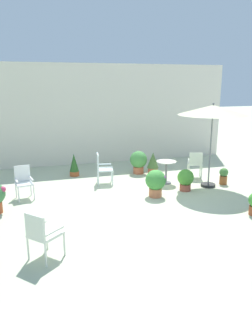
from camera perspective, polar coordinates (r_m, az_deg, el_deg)
The scene contains 14 objects.
ground_plane at distance 8.92m, azimuth 0.41°, elevation -5.52°, with size 60.00×60.00×0.00m, color beige.
villa_facade at distance 12.79m, azimuth -5.56°, elevation 9.30°, with size 10.81×0.30×3.78m, color silver.
patio_umbrella_0 at distance 9.89m, azimuth 14.96°, elevation 9.59°, with size 2.03×2.03×2.52m.
cafe_table_0 at distance 10.28m, azimuth 7.05°, elevation -0.02°, with size 0.62×0.62×0.71m.
patio_chair_0 at distance 10.17m, azimuth -4.22°, elevation 0.22°, with size 0.55×0.54×0.96m.
patio_chair_1 at distance 6.03m, azimuth -14.52°, elevation -10.91°, with size 0.69×0.69×0.91m.
patio_chair_2 at distance 11.02m, azimuth 12.02°, elevation 0.93°, with size 0.58×0.56×0.88m.
patio_chair_3 at distance 9.33m, azimuth -17.49°, elevation -2.05°, with size 0.51×0.52×0.89m.
potted_plant_0 at distance 9.69m, azimuth 10.38°, elevation -1.91°, with size 0.48×0.48×0.64m.
potted_plant_3 at distance 9.05m, azimuth 5.22°, elevation -2.40°, with size 0.57×0.57×0.77m.
potted_plant_4 at distance 11.28m, azimuth 4.73°, elevation 0.94°, with size 0.40×0.40×0.77m.
potted_plant_5 at distance 11.17m, azimuth -9.06°, elevation 0.48°, with size 0.32×0.32×0.77m.
potted_plant_7 at distance 11.33m, azimuth 2.20°, elevation 1.24°, with size 0.60×0.60×0.79m.
potted_plant_8 at distance 10.59m, azimuth 16.69°, elevation -1.29°, with size 0.27×0.27×0.52m.
Camera 1 is at (-2.46, -8.00, 3.09)m, focal length 34.85 mm.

